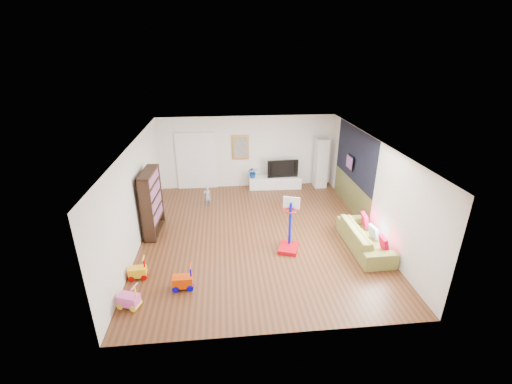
{
  "coord_description": "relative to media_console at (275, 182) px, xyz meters",
  "views": [
    {
      "loc": [
        -0.9,
        -8.57,
        5.01
      ],
      "look_at": [
        0.0,
        0.4,
        1.15
      ],
      "focal_mm": 24.0,
      "sensor_mm": 36.0,
      "label": 1
    }
  ],
  "objects": [
    {
      "name": "floor",
      "position": [
        -1.03,
        -3.43,
        -0.23
      ],
      "size": [
        6.5,
        7.5,
        0.0
      ],
      "primitive_type": "cube",
      "color": "brown",
      "rests_on": "ground"
    },
    {
      "name": "tv",
      "position": [
        0.26,
        0.01,
        0.56
      ],
      "size": [
        1.17,
        0.21,
        0.67
      ],
      "primitive_type": "imported",
      "rotation": [
        0.0,
        0.0,
        0.05
      ],
      "color": "black",
      "rests_on": "media_console"
    },
    {
      "name": "olive_wainscot",
      "position": [
        2.2,
        -2.03,
        0.27
      ],
      "size": [
        0.01,
        3.2,
        1.0
      ],
      "primitive_type": "cube",
      "color": "brown",
      "rests_on": "wall_right"
    },
    {
      "name": "wall_back",
      "position": [
        -1.03,
        0.32,
        1.12
      ],
      "size": [
        6.5,
        0.0,
        2.7
      ],
      "primitive_type": "cube",
      "color": "silver",
      "rests_on": "ground"
    },
    {
      "name": "artwork_right",
      "position": [
        2.14,
        -1.83,
        1.32
      ],
      "size": [
        0.04,
        0.56,
        0.46
      ],
      "primitive_type": "cube",
      "color": "#7F3F8C",
      "rests_on": "wall_right"
    },
    {
      "name": "navy_accent",
      "position": [
        2.2,
        -2.03,
        1.62
      ],
      "size": [
        0.01,
        3.2,
        1.7
      ],
      "primitive_type": "cube",
      "color": "black",
      "rests_on": "wall_right"
    },
    {
      "name": "ride_on_pink",
      "position": [
        -3.99,
        -6.15,
        0.05
      ],
      "size": [
        0.49,
        0.39,
        0.56
      ],
      "primitive_type": "cube",
      "rotation": [
        0.0,
        0.0,
        -0.33
      ],
      "color": "#EA55B5",
      "rests_on": "ground"
    },
    {
      "name": "ride_on_orange",
      "position": [
        -2.93,
        -5.66,
        0.07
      ],
      "size": [
        0.45,
        0.28,
        0.59
      ],
      "primitive_type": "cube",
      "rotation": [
        0.0,
        0.0,
        0.02
      ],
      "color": "#DD3B00",
      "rests_on": "ground"
    },
    {
      "name": "pillow_center",
      "position": [
        1.95,
        -4.48,
        0.27
      ],
      "size": [
        0.14,
        0.36,
        0.35
      ],
      "primitive_type": "cube",
      "rotation": [
        0.0,
        0.0,
        0.15
      ],
      "color": "silver",
      "rests_on": "sofa"
    },
    {
      "name": "pillow_left",
      "position": [
        1.96,
        -5.07,
        0.27
      ],
      "size": [
        0.12,
        0.39,
        0.38
      ],
      "primitive_type": "cube",
      "rotation": [
        0.0,
        0.0,
        -0.06
      ],
      "color": "#B20027",
      "rests_on": "sofa"
    },
    {
      "name": "ceiling",
      "position": [
        -1.03,
        -3.43,
        2.47
      ],
      "size": [
        6.5,
        7.5,
        0.0
      ],
      "primitive_type": "cube",
      "color": "white",
      "rests_on": "ground"
    },
    {
      "name": "wall_left",
      "position": [
        -4.28,
        -3.43,
        1.12
      ],
      "size": [
        0.0,
        7.5,
        2.7
      ],
      "primitive_type": "cube",
      "color": "white",
      "rests_on": "ground"
    },
    {
      "name": "media_console",
      "position": [
        0.0,
        0.0,
        0.0
      ],
      "size": [
        1.97,
        0.54,
        0.46
      ],
      "primitive_type": "cube",
      "rotation": [
        0.0,
        0.0,
        -0.03
      ],
      "color": "white",
      "rests_on": "ground"
    },
    {
      "name": "pillow_right",
      "position": [
        1.98,
        -3.82,
        0.27
      ],
      "size": [
        0.15,
        0.41,
        0.4
      ],
      "primitive_type": "cube",
      "rotation": [
        0.0,
        0.0,
        -0.12
      ],
      "color": "#B70434",
      "rests_on": "sofa"
    },
    {
      "name": "painting_back",
      "position": [
        -1.28,
        0.28,
        1.32
      ],
      "size": [
        0.62,
        0.06,
        0.92
      ],
      "primitive_type": "cube",
      "color": "gold",
      "rests_on": "wall_back"
    },
    {
      "name": "basketball_hoop",
      "position": [
        -0.3,
        -4.35,
        0.5
      ],
      "size": [
        0.67,
        0.74,
        1.46
      ],
      "primitive_type": "cube",
      "rotation": [
        0.0,
        0.0,
        -0.34
      ],
      "color": "#BD0510",
      "rests_on": "ground"
    },
    {
      "name": "wall_front",
      "position": [
        -1.03,
        -7.18,
        1.12
      ],
      "size": [
        6.5,
        0.0,
        2.7
      ],
      "primitive_type": "cube",
      "color": "silver",
      "rests_on": "ground"
    },
    {
      "name": "bookshelf",
      "position": [
        -3.99,
        -3.0,
        0.71
      ],
      "size": [
        0.4,
        1.3,
        1.87
      ],
      "primitive_type": "cube",
      "rotation": [
        0.0,
        0.0,
        -0.05
      ],
      "color": "black",
      "rests_on": "ground"
    },
    {
      "name": "sofa",
      "position": [
        1.74,
        -4.45,
        0.08
      ],
      "size": [
        0.86,
        2.15,
        0.63
      ],
      "primitive_type": "imported",
      "rotation": [
        0.0,
        0.0,
        1.58
      ],
      "color": "olive",
      "rests_on": "ground"
    },
    {
      "name": "doorway",
      "position": [
        -2.93,
        0.28,
        0.82
      ],
      "size": [
        1.45,
        0.06,
        2.1
      ],
      "primitive_type": "cube",
      "color": "white",
      "rests_on": "ground"
    },
    {
      "name": "child",
      "position": [
        -2.52,
        -1.42,
        0.14
      ],
      "size": [
        0.31,
        0.25,
        0.74
      ],
      "primitive_type": "imported",
      "rotation": [
        0.0,
        0.0,
        3.44
      ],
      "color": "gray",
      "rests_on": "ground"
    },
    {
      "name": "wall_right",
      "position": [
        2.22,
        -3.43,
        1.12
      ],
      "size": [
        0.0,
        7.5,
        2.7
      ],
      "primitive_type": "cube",
      "color": "silver",
      "rests_on": "ground"
    },
    {
      "name": "vase_plant",
      "position": [
        -0.85,
        -0.02,
        0.44
      ],
      "size": [
        0.41,
        0.36,
        0.43
      ],
      "primitive_type": "imported",
      "rotation": [
        0.0,
        0.0,
        0.08
      ],
      "color": "navy",
      "rests_on": "media_console"
    },
    {
      "name": "ride_on_yellow",
      "position": [
        -4.02,
        -5.18,
        0.04
      ],
      "size": [
        0.42,
        0.27,
        0.54
      ],
      "primitive_type": "cube",
      "rotation": [
        0.0,
        0.0,
        0.06
      ],
      "color": "yellow",
      "rests_on": "ground"
    },
    {
      "name": "tall_cabinet",
      "position": [
        1.73,
        -0.03,
        0.71
      ],
      "size": [
        0.46,
        0.46,
        1.88
      ],
      "primitive_type": "cube",
      "rotation": [
        0.0,
        0.0,
        0.04
      ],
      "color": "silver",
      "rests_on": "ground"
    }
  ]
}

